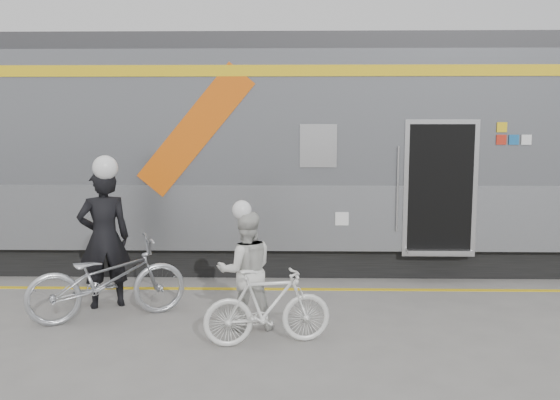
{
  "coord_description": "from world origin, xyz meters",
  "views": [
    {
      "loc": [
        0.65,
        -6.97,
        2.61
      ],
      "look_at": [
        0.48,
        1.6,
        1.5
      ],
      "focal_mm": 38.0,
      "sensor_mm": 36.0,
      "label": 1
    }
  ],
  "objects_px": {
    "woman": "(246,271)",
    "bicycle_left": "(107,279)",
    "bicycle_right": "(268,307)",
    "man": "(104,238)"
  },
  "relations": [
    {
      "from": "bicycle_left",
      "to": "bicycle_right",
      "type": "xyz_separation_m",
      "value": [
        2.18,
        -0.89,
        -0.09
      ]
    },
    {
      "from": "bicycle_left",
      "to": "woman",
      "type": "bearing_deg",
      "value": -124.48
    },
    {
      "from": "bicycle_left",
      "to": "woman",
      "type": "height_order",
      "value": "woman"
    },
    {
      "from": "bicycle_right",
      "to": "man",
      "type": "bearing_deg",
      "value": 46.26
    },
    {
      "from": "bicycle_right",
      "to": "bicycle_left",
      "type": "bearing_deg",
      "value": 55.24
    },
    {
      "from": "bicycle_left",
      "to": "bicycle_right",
      "type": "bearing_deg",
      "value": -136.46
    },
    {
      "from": "man",
      "to": "bicycle_left",
      "type": "relative_size",
      "value": 0.95
    },
    {
      "from": "woman",
      "to": "bicycle_left",
      "type": "bearing_deg",
      "value": -22.78
    },
    {
      "from": "woman",
      "to": "bicycle_right",
      "type": "relative_size",
      "value": 0.99
    },
    {
      "from": "bicycle_left",
      "to": "man",
      "type": "bearing_deg",
      "value": -4.36
    }
  ]
}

